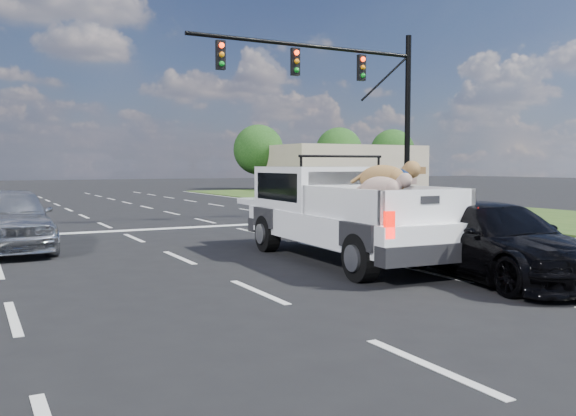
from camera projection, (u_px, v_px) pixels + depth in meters
name	position (u px, v px, depth m)	size (l,w,h in m)	color
ground	(352.00, 282.00, 10.32)	(160.00, 160.00, 0.00)	black
road_markings	(213.00, 240.00, 16.11)	(17.75, 60.00, 0.01)	silver
grass_shoulder_right	(563.00, 220.00, 21.66)	(8.00, 60.00, 0.06)	#204013
traffic_signal	(357.00, 91.00, 22.60)	(9.11, 0.31, 7.00)	black
building_right	(344.00, 168.00, 50.43)	(12.00, 7.00, 3.60)	#B9A98D
tree_far_d	(258.00, 150.00, 51.06)	(4.20, 4.20, 5.40)	#332114
tree_far_e	(339.00, 151.00, 54.79)	(4.20, 4.20, 5.40)	#332114
tree_far_f	(392.00, 152.00, 57.58)	(4.20, 4.20, 5.40)	#332114
pickup_truck	(342.00, 211.00, 12.77)	(2.45, 5.95, 2.19)	black
silver_sedan	(10.00, 219.00, 14.06)	(1.77, 4.39, 1.50)	#ACAEB3
black_coupe	(493.00, 241.00, 10.63)	(1.85, 4.56, 1.32)	black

